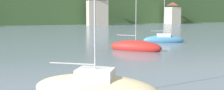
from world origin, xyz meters
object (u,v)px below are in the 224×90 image
(sailboat_near_8, at_px, (95,89))
(shore_building_eastcentral, at_px, (172,13))
(shore_building_central, at_px, (97,10))
(sailboat_far_3, at_px, (164,40))
(sailboat_mid_2, at_px, (136,47))

(sailboat_near_8, bearing_deg, shore_building_eastcentral, 87.26)
(shore_building_eastcentral, bearing_deg, shore_building_central, -178.62)
(shore_building_eastcentral, bearing_deg, sailboat_far_3, -120.52)
(sailboat_far_3, distance_m, sailboat_near_8, 30.77)
(sailboat_far_3, bearing_deg, shore_building_eastcentral, 76.81)
(sailboat_mid_2, relative_size, sailboat_near_8, 0.97)
(sailboat_mid_2, distance_m, sailboat_near_8, 20.49)
(shore_building_central, distance_m, sailboat_mid_2, 59.31)
(shore_building_central, relative_size, shore_building_eastcentral, 1.31)
(sailboat_mid_2, relative_size, sailboat_far_3, 0.98)
(sailboat_near_8, bearing_deg, shore_building_central, 105.46)
(shore_building_central, xyz_separation_m, sailboat_near_8, (-18.92, -76.38, -4.64))
(shore_building_central, bearing_deg, sailboat_near_8, -103.92)
(shore_building_central, distance_m, shore_building_eastcentral, 29.50)
(shore_building_eastcentral, height_order, sailboat_mid_2, sailboat_mid_2)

